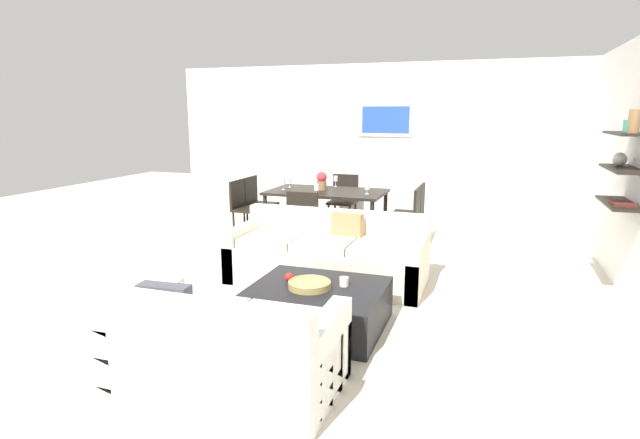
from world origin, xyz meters
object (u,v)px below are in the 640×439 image
Objects in this scene: dining_table at (327,195)px; wine_glass_left_far at (290,181)px; coffee_table at (317,307)px; wine_glass_left_near at (283,182)px; loveseat_white at (225,350)px; dining_chair_left_near at (244,204)px; dining_chair_foot at (305,218)px; apple_on_coffee_table at (289,277)px; wine_glass_head at (336,179)px; dining_chair_right_near at (408,215)px; dining_chair_left_far at (257,200)px; decorative_bowl at (310,284)px; candle_jar at (344,282)px; sofa_beige at (328,257)px; wine_glass_foot at (317,188)px; dining_chair_right_far at (413,209)px; centerpiece_vase at (322,181)px; dining_chair_head at (344,197)px; wine_glass_right_near at (367,187)px.

dining_table is 11.57× the size of wine_glass_left_far.
wine_glass_left_near reaches higher than coffee_table.
dining_chair_left_near is (-1.95, 4.11, 0.21)m from loveseat_white.
apple_on_coffee_table is at bearing -73.35° from dining_chair_foot.
dining_chair_left_near is at bearing -149.92° from wine_glass_left_far.
dining_chair_left_near is at bearing 151.59° from dining_chair_foot.
wine_glass_left_far is at bearing -153.32° from wine_glass_head.
wine_glass_head is (-0.94, 3.59, 0.68)m from coffee_table.
dining_chair_left_near is 1.00× the size of dining_chair_right_near.
loveseat_white is 4.69m from wine_glass_left_far.
dining_chair_right_near is at bearing -10.32° from dining_chair_left_far.
loveseat_white is at bearing -100.07° from decorative_bowl.
coffee_table is at bearing -62.12° from wine_glass_left_near.
sofa_beige is at bearing 114.54° from candle_jar.
dining_chair_right_near is at bearing 77.39° from apple_on_coffee_table.
wine_glass_foot reaches higher than dining_chair_left_near.
candle_jar reaches higher than decorative_bowl.
apple_on_coffee_table is at bearing -100.88° from dining_chair_right_far.
wine_glass_left_far reaches higher than candle_jar.
wine_glass_foot is at bearing -26.68° from wine_glass_left_near.
dining_chair_right_near is (0.64, 2.84, 0.08)m from apple_on_coffee_table.
centerpiece_vase is at bearing 18.68° from wine_glass_left_near.
candle_jar is (0.48, 1.30, 0.13)m from loveseat_white.
dining_chair_right_near reaches higher than decorative_bowl.
dining_chair_head reaches higher than sofa_beige.
dining_table reaches higher than apple_on_coffee_table.
dining_chair_left_near is (-1.28, -1.16, 0.00)m from dining_chair_head.
decorative_bowl is at bearing -24.33° from apple_on_coffee_table.
dining_chair_head is at bearing 102.11° from decorative_bowl.
wine_glass_foot reaches higher than dining_chair_right_far.
coffee_table is at bearing -73.38° from dining_table.
dining_chair_right_far is 1.00× the size of dining_chair_left_far.
sofa_beige is 1.79m from dining_chair_right_near.
wine_glass_left_far is 0.55× the size of centerpiece_vase.
dining_chair_foot is (-1.16, 2.11, 0.08)m from candle_jar.
candle_jar is 0.48× the size of wine_glass_head.
sofa_beige is 2.50× the size of dining_chair_left_far.
coffee_table is at bearing -52.67° from dining_chair_left_near.
decorative_bowl is at bearing -57.69° from dining_chair_left_far.
wine_glass_foot is at bearing -41.77° from wine_glass_left_far.
wine_glass_left_near is at bearing -90.00° from wine_glass_left_far.
decorative_bowl is at bearing -85.77° from wine_glass_right_near.
sofa_beige is at bearing -69.38° from centerpiece_vase.
candle_jar is 0.09× the size of dining_chair_foot.
centerpiece_vase is (-0.74, 3.13, 0.47)m from apple_on_coffee_table.
wine_glass_right_near is (0.02, 1.77, 0.56)m from sofa_beige.
sofa_beige is 7.98× the size of centerpiece_vase.
dining_chair_right_near is at bearing -11.99° from centerpiece_vase.
wine_glass_left_near reaches higher than wine_glass_head.
wine_glass_left_far is (0.62, 0.36, 0.35)m from dining_chair_left_near.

